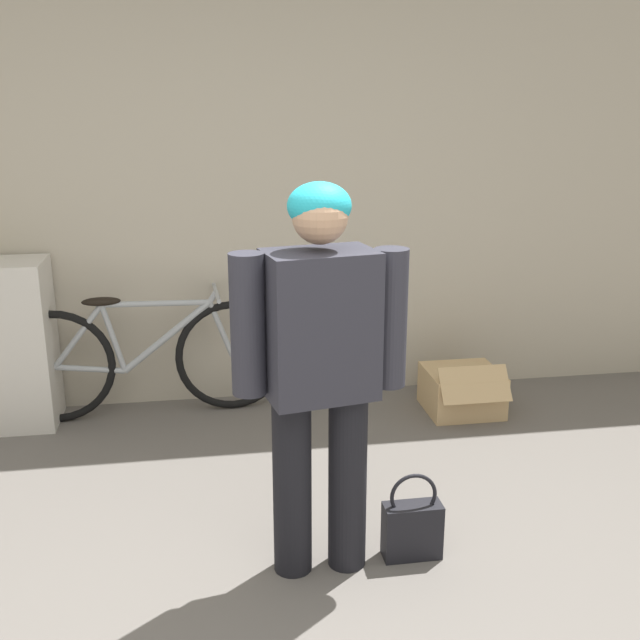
% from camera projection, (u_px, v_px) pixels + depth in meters
% --- Properties ---
extents(wall_back, '(8.00, 0.07, 2.60)m').
position_uv_depth(wall_back, '(239.00, 191.00, 4.46)').
color(wall_back, '#B7AD99').
rests_on(wall_back, ground_plane).
extents(person, '(0.66, 0.33, 1.55)m').
position_uv_depth(person, '(320.00, 356.00, 2.80)').
color(person, black).
rests_on(person, ground_plane).
extents(bicycle, '(1.71, 0.46, 0.75)m').
position_uv_depth(bicycle, '(145.00, 357.00, 4.41)').
color(bicycle, black).
rests_on(bicycle, ground_plane).
extents(handbag, '(0.24, 0.10, 0.38)m').
position_uv_depth(handbag, '(412.00, 527.00, 3.08)').
color(handbag, black).
rests_on(handbag, ground_plane).
extents(cardboard_box, '(0.44, 0.49, 0.34)m').
position_uv_depth(cardboard_box, '(462.00, 390.00, 4.54)').
color(cardboard_box, tan).
rests_on(cardboard_box, ground_plane).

